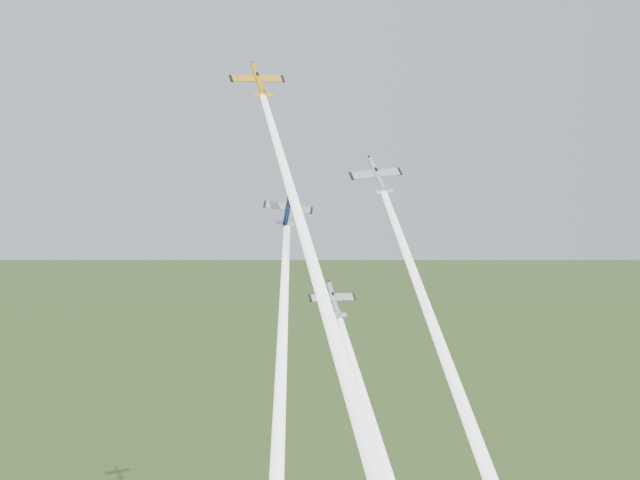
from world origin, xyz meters
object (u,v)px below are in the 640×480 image
(plane_navy, at_px, (288,209))
(plane_silver_low, at_px, (334,300))
(plane_silver_right, at_px, (378,176))
(plane_yellow, at_px, (258,80))

(plane_navy, bearing_deg, plane_silver_low, -34.49)
(plane_navy, distance_m, plane_silver_low, 14.81)
(plane_silver_right, bearing_deg, plane_yellow, 147.17)
(plane_yellow, xyz_separation_m, plane_silver_right, (17.53, -4.44, -14.34))
(plane_yellow, height_order, plane_silver_low, plane_yellow)
(plane_navy, relative_size, plane_silver_right, 0.85)
(plane_silver_right, bearing_deg, plane_silver_low, -151.85)
(plane_yellow, bearing_deg, plane_silver_right, -33.03)
(plane_silver_right, distance_m, plane_silver_low, 20.23)
(plane_navy, height_order, plane_silver_low, plane_navy)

